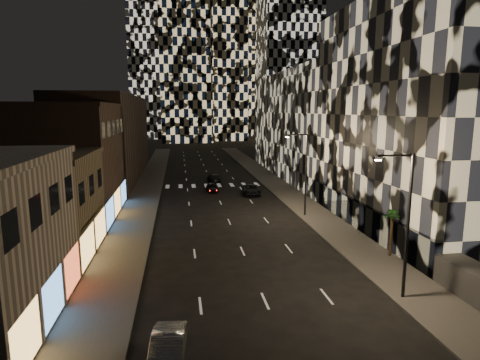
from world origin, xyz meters
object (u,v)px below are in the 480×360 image
object	(u,v)px
car_dark_midlane	(212,188)
car_dark_rightlane	(251,190)
car_silver_parked	(167,351)
car_dark_oncoming	(214,178)
palm_tree	(392,218)
streetlight_near	(405,216)
streetlight_far	(304,169)

from	to	relation	value
car_dark_midlane	car_dark_rightlane	world-z (taller)	car_dark_rightlane
car_silver_parked	car_dark_rightlane	size ratio (longest dim) A/B	0.88
car_silver_parked	car_dark_oncoming	bearing A→B (deg)	87.42
car_silver_parked	car_dark_rightlane	distance (m)	38.27
car_silver_parked	palm_tree	distance (m)	20.87
palm_tree	car_dark_midlane	bearing A→B (deg)	113.12
car_silver_parked	car_dark_rightlane	xyz separation A→B (m)	(10.57, 36.78, -0.03)
streetlight_near	palm_tree	bearing A→B (deg)	65.34
car_silver_parked	car_dark_oncoming	world-z (taller)	car_silver_parked
car_dark_oncoming	streetlight_near	bearing A→B (deg)	95.26
car_dark_midlane	palm_tree	xyz separation A→B (m)	(12.00, -28.11, 2.64)
car_dark_oncoming	car_silver_parked	bearing A→B (deg)	77.44
car_dark_rightlane	palm_tree	world-z (taller)	palm_tree
car_dark_oncoming	car_dark_midlane	bearing A→B (deg)	77.98
streetlight_near	streetlight_far	xyz separation A→B (m)	(0.00, 20.00, 0.00)
streetlight_far	palm_tree	distance (m)	13.68
car_silver_parked	car_dark_midlane	world-z (taller)	car_silver_parked
streetlight_far	car_dark_rightlane	distance (m)	13.59
car_silver_parked	car_dark_oncoming	size ratio (longest dim) A/B	0.99
streetlight_near	palm_tree	world-z (taller)	streetlight_near
car_dark_rightlane	palm_tree	bearing A→B (deg)	-70.36
car_dark_oncoming	palm_tree	size ratio (longest dim) A/B	1.16
streetlight_near	car_dark_rightlane	size ratio (longest dim) A/B	1.81
streetlight_near	car_dark_midlane	distance (m)	36.37
streetlight_near	streetlight_far	distance (m)	20.00
car_dark_rightlane	car_dark_oncoming	bearing A→B (deg)	116.07
palm_tree	car_dark_rightlane	bearing A→B (deg)	104.84
streetlight_far	car_dark_oncoming	xyz separation A→B (m)	(-7.85, 23.20, -4.71)
streetlight_far	palm_tree	world-z (taller)	streetlight_far
car_dark_midlane	streetlight_near	bearing A→B (deg)	-78.37
streetlight_near	palm_tree	distance (m)	7.82
streetlight_far	palm_tree	size ratio (longest dim) A/B	2.38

